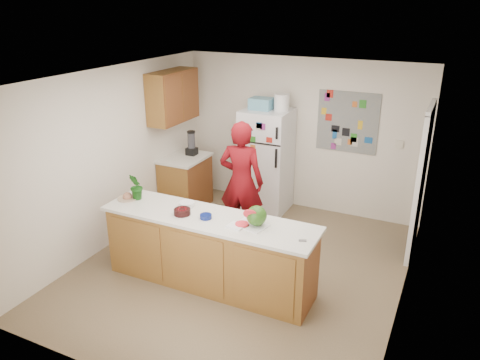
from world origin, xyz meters
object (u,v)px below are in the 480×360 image
at_px(refrigerator, 266,161).
at_px(watermelon, 257,216).
at_px(cherry_bowl, 182,212).
at_px(person, 241,182).

relative_size(refrigerator, watermelon, 7.27).
bearing_deg(watermelon, cherry_bowl, -173.55).
xyz_separation_m(watermelon, cherry_bowl, (-0.93, -0.10, -0.09)).
bearing_deg(person, refrigerator, -92.57).
xyz_separation_m(person, cherry_bowl, (-0.15, -1.33, 0.06)).
distance_m(watermelon, cherry_bowl, 0.94).
bearing_deg(refrigerator, watermelon, -69.88).
relative_size(refrigerator, cherry_bowl, 8.52).
bearing_deg(cherry_bowl, watermelon, 6.45).
bearing_deg(refrigerator, cherry_bowl, -91.46).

